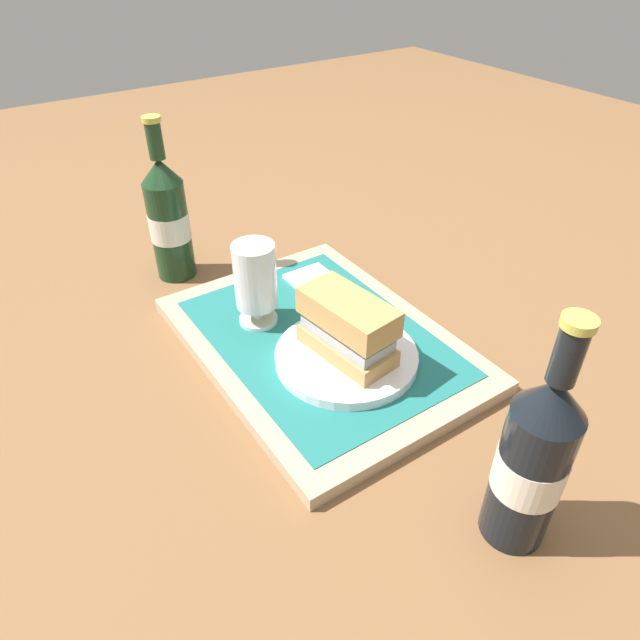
% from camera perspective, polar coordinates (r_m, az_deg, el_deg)
% --- Properties ---
extents(ground_plane, '(3.00, 3.00, 0.00)m').
position_cam_1_polar(ground_plane, '(0.82, -0.00, -2.82)').
color(ground_plane, brown).
extents(tray, '(0.44, 0.32, 0.02)m').
position_cam_1_polar(tray, '(0.81, -0.00, -2.28)').
color(tray, tan).
rests_on(tray, ground_plane).
extents(placemat, '(0.38, 0.27, 0.00)m').
position_cam_1_polar(placemat, '(0.80, -0.00, -1.69)').
color(placemat, '#1E6B66').
rests_on(placemat, tray).
extents(plate, '(0.19, 0.19, 0.01)m').
position_cam_1_polar(plate, '(0.76, 2.80, -3.60)').
color(plate, white).
rests_on(plate, placemat).
extents(sandwich, '(0.14, 0.08, 0.08)m').
position_cam_1_polar(sandwich, '(0.73, 2.73, -0.46)').
color(sandwich, tan).
rests_on(sandwich, plate).
extents(beer_glass, '(0.06, 0.06, 0.12)m').
position_cam_1_polar(beer_glass, '(0.80, -6.48, 3.97)').
color(beer_glass, silver).
rests_on(beer_glass, placemat).
extents(napkin_folded, '(0.09, 0.07, 0.01)m').
position_cam_1_polar(napkin_folded, '(0.91, -0.44, 3.82)').
color(napkin_folded, white).
rests_on(napkin_folded, placemat).
extents(beer_bottle, '(0.07, 0.07, 0.27)m').
position_cam_1_polar(beer_bottle, '(0.96, -14.92, 9.80)').
color(beer_bottle, '#19381E').
rests_on(beer_bottle, ground_plane).
extents(second_bottle, '(0.07, 0.07, 0.27)m').
position_cam_1_polar(second_bottle, '(0.57, 20.64, -12.90)').
color(second_bottle, black).
rests_on(second_bottle, ground_plane).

